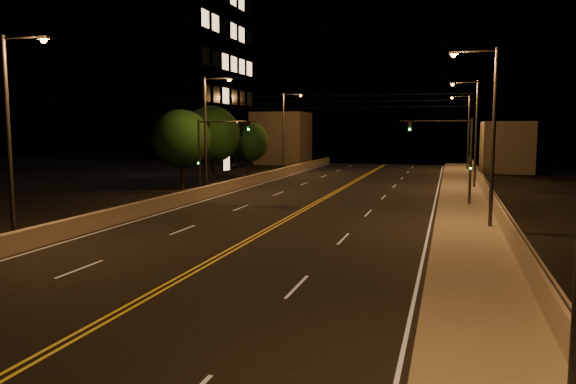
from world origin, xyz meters
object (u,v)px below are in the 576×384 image
(streetlight_4, at_px, (13,128))
(tree_0, at_px, (181,139))
(streetlight_5, at_px, (208,128))
(traffic_signal_left, at_px, (210,149))
(streetlight_2, at_px, (473,128))
(traffic_signal_right, at_px, (456,151))
(tree_1, at_px, (211,134))
(streetlight_6, at_px, (285,128))
(tree_2, at_px, (248,142))
(streetlight_1, at_px, (489,128))
(streetlight_0, at_px, (572,127))
(building_tower, at_px, (128,50))
(streetlight_3, at_px, (466,128))

(streetlight_4, bearing_deg, tree_0, 99.42)
(streetlight_5, xyz_separation_m, traffic_signal_left, (1.12, -2.13, -1.66))
(streetlight_2, relative_size, streetlight_4, 1.00)
(traffic_signal_right, bearing_deg, tree_1, 154.18)
(streetlight_6, bearing_deg, traffic_signal_left, -87.45)
(streetlight_2, height_order, streetlight_4, same)
(tree_0, relative_size, tree_2, 1.14)
(tree_1, distance_m, tree_2, 8.69)
(streetlight_1, relative_size, traffic_signal_left, 1.56)
(streetlight_4, height_order, traffic_signal_left, streetlight_4)
(tree_1, xyz_separation_m, tree_2, (0.82, 8.61, -0.93))
(streetlight_5, distance_m, tree_2, 18.34)
(streetlight_2, relative_size, tree_0, 1.34)
(streetlight_0, height_order, streetlight_1, same)
(building_tower, relative_size, tree_2, 4.60)
(tree_0, bearing_deg, streetlight_4, -80.58)
(streetlight_0, xyz_separation_m, streetlight_1, (0.00, 21.58, 0.00))
(streetlight_3, height_order, traffic_signal_right, streetlight_3)
(streetlight_0, xyz_separation_m, tree_1, (-25.36, 42.47, -0.68))
(streetlight_4, height_order, tree_2, streetlight_4)
(streetlight_2, xyz_separation_m, traffic_signal_right, (-1.52, -12.10, -1.66))
(tree_1, bearing_deg, streetlight_1, -39.48)
(streetlight_2, xyz_separation_m, streetlight_3, (0.00, 23.26, 0.00))
(traffic_signal_left, distance_m, tree_0, 7.67)
(streetlight_4, height_order, building_tower, building_tower)
(streetlight_1, xyz_separation_m, tree_0, (-25.67, 14.86, -1.03))
(streetlight_3, height_order, tree_0, streetlight_3)
(streetlight_0, distance_m, tree_1, 49.47)
(streetlight_0, relative_size, streetlight_2, 1.00)
(streetlight_2, bearing_deg, streetlight_3, 90.00)
(tree_2, bearing_deg, tree_1, -95.41)
(streetlight_6, relative_size, traffic_signal_right, 1.56)
(streetlight_4, bearing_deg, streetlight_6, 90.00)
(streetlight_6, xyz_separation_m, tree_0, (-4.19, -19.55, -1.03))
(traffic_signal_right, bearing_deg, building_tower, 157.47)
(streetlight_3, xyz_separation_m, traffic_signal_left, (-20.36, -35.36, -1.66))
(streetlight_0, xyz_separation_m, traffic_signal_left, (-20.36, 30.94, -1.66))
(streetlight_5, bearing_deg, tree_0, 141.23)
(streetlight_0, bearing_deg, streetlight_4, 152.58)
(streetlight_1, bearing_deg, streetlight_4, -154.08)
(streetlight_1, bearing_deg, tree_2, 129.77)
(traffic_signal_right, xyz_separation_m, traffic_signal_left, (-18.84, 0.00, 0.00))
(building_tower, distance_m, tree_2, 16.62)
(streetlight_1, distance_m, streetlight_5, 24.36)
(streetlight_5, bearing_deg, streetlight_6, 90.00)
(streetlight_1, relative_size, streetlight_4, 1.00)
(streetlight_1, distance_m, tree_2, 38.41)
(streetlight_2, height_order, streetlight_6, same)
(traffic_signal_right, bearing_deg, streetlight_6, 128.55)
(streetlight_6, bearing_deg, streetlight_4, -90.00)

